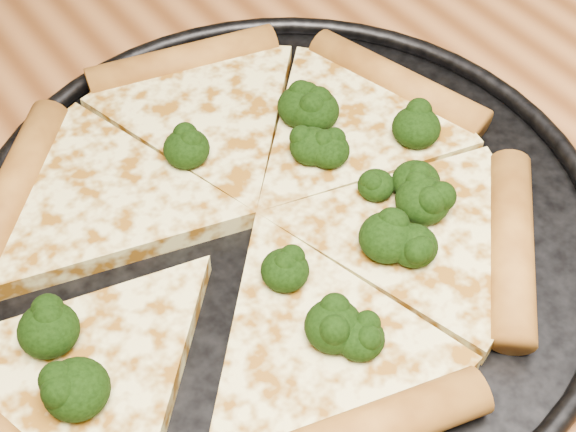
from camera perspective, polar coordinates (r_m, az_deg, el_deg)
dining_table at (r=0.62m, az=4.95°, el=-7.11°), size 1.20×0.90×0.75m
pizza_pan at (r=0.54m, az=-0.00°, el=-0.54°), size 0.41×0.41×0.02m
pizza at (r=0.53m, az=-2.64°, el=-0.42°), size 0.41×0.37×0.03m
broccoli_florets at (r=0.52m, az=1.18°, el=0.19°), size 0.31×0.21×0.03m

